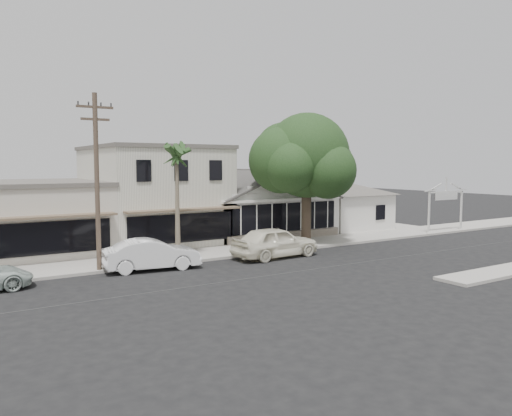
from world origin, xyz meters
TOP-DOWN VIEW (x-y plane):
  - ground at (0.00, 0.00)m, footprint 140.00×140.00m
  - sidewalk_north at (-8.00, 6.75)m, footprint 90.00×3.50m
  - corner_shop at (5.00, 12.47)m, footprint 10.40×8.60m
  - side_cottage at (13.20, 11.50)m, footprint 6.00×6.00m
  - arch_sign at (18.40, 5.30)m, footprint 4.12×0.12m
  - row_building_near at (-3.00, 13.50)m, footprint 8.00×10.00m
  - row_building_midnear at (-12.00, 13.50)m, footprint 10.00×10.00m
  - utility_pole at (-9.00, 5.20)m, footprint 1.80×0.24m
  - car_0 at (0.88, 3.83)m, footprint 5.51×2.49m
  - car_1 at (-6.51, 4.38)m, footprint 5.13×2.38m
  - shade_tree at (5.35, 6.96)m, footprint 8.07×7.29m
  - palm_east at (-4.35, 6.00)m, footprint 2.61×2.61m

SIDE VIEW (x-z plane):
  - ground at x=0.00m, z-range 0.00..0.00m
  - sidewalk_north at x=-8.00m, z-range 0.00..0.15m
  - car_1 at x=-6.51m, z-range 0.00..1.63m
  - car_0 at x=0.88m, z-range 0.00..1.83m
  - side_cottage at x=13.20m, z-range 0.00..3.00m
  - row_building_midnear at x=-12.00m, z-range 0.00..4.20m
  - corner_shop at x=5.00m, z-range 0.07..5.17m
  - arch_sign at x=18.40m, z-range 1.18..5.13m
  - row_building_near at x=-3.00m, z-range 0.00..6.50m
  - utility_pole at x=-9.00m, z-range 0.29..9.29m
  - shade_tree at x=5.35m, z-range 1.42..10.37m
  - palm_east at x=-4.35m, z-range 2.50..9.48m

